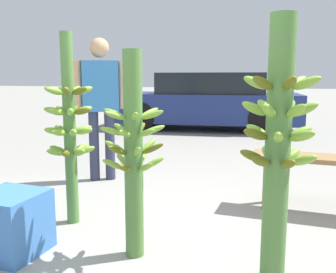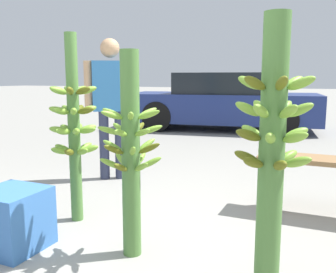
# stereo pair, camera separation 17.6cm
# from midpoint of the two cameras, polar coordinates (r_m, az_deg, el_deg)

# --- Properties ---
(ground_plane) EXTENTS (80.00, 80.00, 0.00)m
(ground_plane) POSITION_cam_midpoint_polar(r_m,az_deg,el_deg) (2.47, -4.24, -19.29)
(ground_plane) COLOR gray
(banana_stalk_left) EXTENTS (0.40, 0.40, 1.51)m
(banana_stalk_left) POSITION_cam_midpoint_polar(r_m,az_deg,el_deg) (3.06, -12.57, 1.69)
(banana_stalk_left) COLOR #4C7A38
(banana_stalk_left) RESTS_ON ground_plane
(banana_stalk_center) EXTENTS (0.42, 0.42, 1.34)m
(banana_stalk_center) POSITION_cam_midpoint_polar(r_m,az_deg,el_deg) (2.41, -3.61, -2.42)
(banana_stalk_center) COLOR #4C7A38
(banana_stalk_center) RESTS_ON ground_plane
(banana_stalk_right) EXTENTS (0.43, 0.43, 1.50)m
(banana_stalk_right) POSITION_cam_midpoint_polar(r_m,az_deg,el_deg) (2.11, 17.87, -1.67)
(banana_stalk_right) COLOR #4C7A38
(banana_stalk_right) RESTS_ON ground_plane
(vendor_person) EXTENTS (0.56, 0.38, 1.60)m
(vendor_person) POSITION_cam_midpoint_polar(r_m,az_deg,el_deg) (4.29, -7.53, 6.10)
(vendor_person) COLOR #2D334C
(vendor_person) RESTS_ON ground_plane
(parked_car) EXTENTS (4.40, 2.29, 1.27)m
(parked_car) POSITION_cam_midpoint_polar(r_m,az_deg,el_deg) (8.60, 9.07, 5.26)
(parked_car) COLOR navy
(parked_car) RESTS_ON ground_plane
(produce_crate) EXTENTS (0.42, 0.42, 0.42)m
(produce_crate) POSITION_cam_midpoint_polar(r_m,az_deg,el_deg) (2.79, -20.97, -11.74)
(produce_crate) COLOR #386BB2
(produce_crate) RESTS_ON ground_plane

